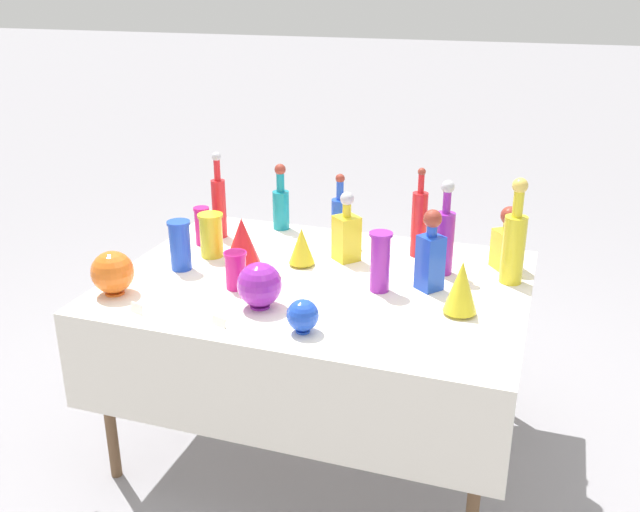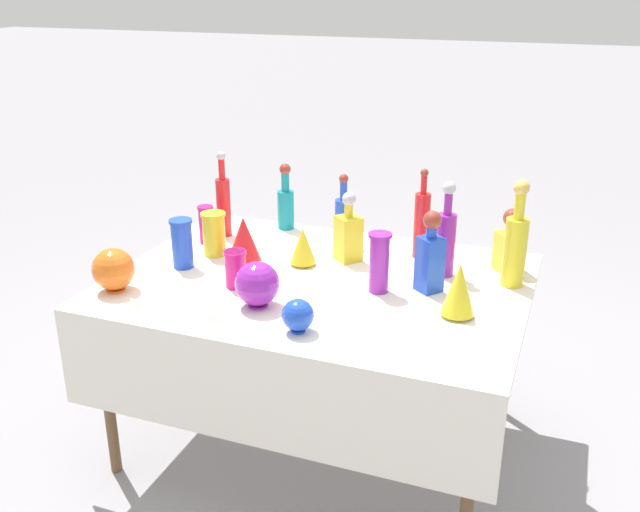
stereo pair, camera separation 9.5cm
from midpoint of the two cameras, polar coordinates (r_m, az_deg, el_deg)
The scene contains 24 objects.
ground_plane at distance 3.21m, azimuth 0.87°, elevation -14.44°, with size 40.00×40.00×0.00m, color gray.
display_table at distance 2.81m, azimuth 0.65°, elevation -3.35°, with size 1.61×1.18×0.76m.
tall_bottle_0 at distance 2.86m, azimuth 10.97°, elevation 1.38°, with size 0.08×0.08×0.39m.
tall_bottle_1 at distance 2.83m, azimuth 16.31°, elevation 0.94°, with size 0.09×0.09×0.42m.
tall_bottle_2 at distance 3.28m, azimuth -6.91°, elevation 4.27°, with size 0.06×0.06×0.40m.
tall_bottle_3 at distance 3.19m, azimuth 2.73°, elevation 3.16°, with size 0.08×0.08×0.32m.
tall_bottle_4 at distance 3.36m, azimuth -1.95°, elevation 4.26°, with size 0.08×0.08×0.31m.
tall_bottle_5 at distance 3.03m, azimuth 9.03°, elevation 2.64°, with size 0.07×0.07×0.39m.
square_decanter_0 at distance 2.71m, azimuth 9.80°, elevation 0.05°, with size 0.12×0.12×0.32m.
square_decanter_1 at distance 2.98m, azimuth 3.20°, elevation 1.79°, with size 0.13×0.13×0.30m.
square_decanter_2 at distance 2.98m, azimuth 15.84°, elevation 0.94°, with size 0.14×0.14×0.26m.
slender_vase_0 at distance 3.21m, azimuth -8.27°, elevation 2.60°, with size 0.07×0.07×0.17m.
slender_vase_1 at distance 3.07m, azimuth -7.61°, elevation 1.88°, with size 0.11×0.11×0.19m.
slender_vase_2 at distance 2.74m, azimuth -5.80°, elevation -0.93°, with size 0.09×0.09×0.15m.
slender_vase_3 at distance 2.95m, azimuth -10.09°, elevation 1.10°, with size 0.09×0.09×0.21m.
slender_vase_4 at distance 2.69m, azimuth 5.78°, elevation -0.40°, with size 0.09×0.09×0.23m.
fluted_vase_0 at distance 2.93m, azimuth -0.45°, elevation 0.81°, with size 0.11×0.11×0.16m.
fluted_vase_1 at distance 2.54m, azimuth 12.11°, elevation -2.61°, with size 0.12×0.12×0.20m.
fluted_vase_2 at distance 2.96m, azimuth -5.20°, elevation 1.31°, with size 0.14×0.14×0.20m.
round_bowl_0 at distance 2.79m, azimuth -15.27°, elevation -1.04°, with size 0.16×0.16×0.17m.
round_bowl_1 at distance 2.40m, azimuth -0.64°, elevation -4.76°, with size 0.11×0.11×0.12m.
round_bowl_2 at distance 2.57m, azimuth -4.00°, elevation -2.24°, with size 0.16×0.16×0.17m.
price_tag_left at distance 2.64m, azimuth -13.56°, elevation -3.88°, with size 0.06×0.01×0.04m, color white.
price_tag_center at distance 2.49m, azimuth -7.29°, elevation -5.10°, with size 0.06×0.01×0.03m, color white.
Camera 2 is at (0.92, -2.42, 1.89)m, focal length 40.00 mm.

